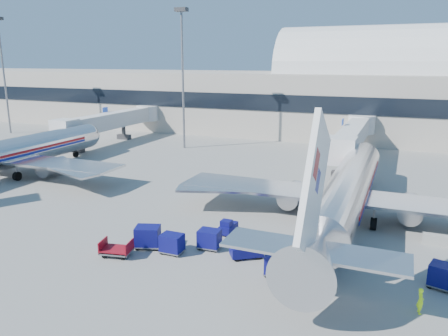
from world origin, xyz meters
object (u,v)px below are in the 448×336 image
at_px(ramp_worker, 420,301).
at_px(cart_train_c, 148,236).
at_px(mast_far_west, 2,59).
at_px(cart_train_a, 209,239).
at_px(mast_west, 182,58).
at_px(tug_right, 336,248).
at_px(jetbridge_mid, 116,120).
at_px(cart_solo_far, 444,276).
at_px(tug_left, 228,227).
at_px(barrier_near, 443,241).
at_px(tug_lead, 245,249).
at_px(airliner_mid, 6,154).
at_px(airliner_main, 346,191).
at_px(cart_open_red, 117,250).
at_px(cart_train_b, 172,243).
at_px(cart_solo_near, 278,265).
at_px(jetbridge_near, 354,135).

bearing_deg(ramp_worker, cart_train_c, 68.79).
bearing_deg(mast_far_west, cart_train_a, -30.34).
bearing_deg(cart_train_a, ramp_worker, -15.97).
relative_size(mast_far_west, cart_train_c, 9.51).
distance_m(mast_west, tug_right, 47.31).
distance_m(jetbridge_mid, ramp_worker, 64.50).
bearing_deg(mast_west, jetbridge_mid, 176.79).
bearing_deg(cart_solo_far, mast_far_west, 170.71).
distance_m(tug_right, tug_left, 9.35).
bearing_deg(barrier_near, tug_right, -144.47).
xyz_separation_m(tug_lead, tug_right, (6.29, 2.68, 0.04)).
height_order(mast_far_west, cart_solo_far, mast_far_west).
xyz_separation_m(mast_far_west, cart_train_c, (56.32, -37.34, -13.86)).
bearing_deg(tug_left, airliner_mid, 80.80).
height_order(jetbridge_mid, ramp_worker, jetbridge_mid).
bearing_deg(airliner_main, mast_west, 139.64).
distance_m(tug_left, cart_open_red, 9.58).
xyz_separation_m(cart_train_a, cart_train_b, (-2.32, -1.86, -0.01)).
xyz_separation_m(mast_far_west, cart_solo_far, (77.59, -35.41, -13.92)).
height_order(mast_west, cart_solo_near, mast_west).
relative_size(cart_train_a, ramp_worker, 1.15).
relative_size(cart_solo_near, ramp_worker, 1.16).
distance_m(cart_train_b, cart_train_c, 2.30).
bearing_deg(jetbridge_mid, barrier_near, -28.80).
bearing_deg(cart_train_a, airliner_main, 45.31).
distance_m(cart_solo_near, cart_open_red, 12.31).
bearing_deg(mast_west, tug_right, -47.74).
xyz_separation_m(airliner_mid, cart_train_c, (28.32, -11.84, -1.99)).
distance_m(tug_right, cart_train_a, 9.71).
height_order(airliner_mid, cart_solo_far, airliner_mid).
height_order(mast_far_west, tug_lead, mast_far_west).
relative_size(airliner_main, mast_west, 1.65).
relative_size(jetbridge_mid, tug_right, 10.28).
xyz_separation_m(jetbridge_near, cart_solo_far, (10.00, -36.22, -3.06)).
distance_m(mast_far_west, cart_solo_far, 86.42).
bearing_deg(airliner_main, cart_train_b, -133.40).
height_order(mast_far_west, ramp_worker, mast_far_west).
bearing_deg(jetbridge_near, tug_right, -85.35).
relative_size(airliner_main, cart_solo_near, 20.03).
distance_m(tug_lead, tug_left, 4.90).
distance_m(cart_train_b, cart_solo_far, 19.10).
distance_m(airliner_mid, cart_train_c, 30.76).
xyz_separation_m(cart_solo_near, ramp_worker, (8.97, -1.24, -0.04)).
xyz_separation_m(jetbridge_mid, tug_lead, (38.50, -36.92, -3.21)).
relative_size(cart_train_a, cart_train_c, 0.77).
relative_size(jetbridge_mid, barrier_near, 9.17).
height_order(jetbridge_mid, cart_train_a, jetbridge_mid).
distance_m(tug_left, cart_train_a, 3.45).
relative_size(jetbridge_near, mast_west, 1.22).
xyz_separation_m(mast_west, tug_lead, (24.10, -36.12, -14.07)).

